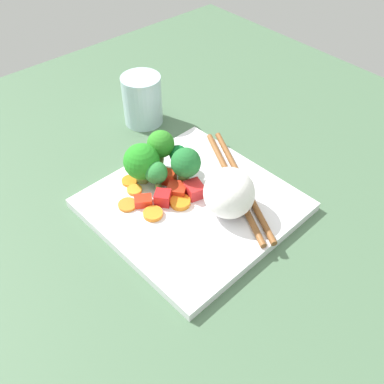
{
  "coord_description": "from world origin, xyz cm",
  "views": [
    {
      "loc": [
        -33.79,
        29.79,
        46.79
      ],
      "look_at": [
        -0.03,
        0.11,
        3.42
      ],
      "focal_mm": 41.35,
      "sensor_mm": 36.0,
      "label": 1
    }
  ],
  "objects_px": {
    "square_plate": "(192,205)",
    "carrot_slice_3": "(135,190)",
    "drinking_glass": "(142,100)",
    "rice_mound": "(229,193)",
    "chopstick_pair": "(238,183)",
    "broccoli_floret_1": "(186,164)"
  },
  "relations": [
    {
      "from": "broccoli_floret_1",
      "to": "drinking_glass",
      "type": "xyz_separation_m",
      "value": [
        0.19,
        -0.06,
        -0.01
      ]
    },
    {
      "from": "square_plate",
      "to": "chopstick_pair",
      "type": "xyz_separation_m",
      "value": [
        -0.02,
        -0.07,
        0.01
      ]
    },
    {
      "from": "broccoli_floret_1",
      "to": "drinking_glass",
      "type": "height_order",
      "value": "drinking_glass"
    },
    {
      "from": "square_plate",
      "to": "carrot_slice_3",
      "type": "distance_m",
      "value": 0.09
    },
    {
      "from": "carrot_slice_3",
      "to": "chopstick_pair",
      "type": "relative_size",
      "value": 0.1
    },
    {
      "from": "broccoli_floret_1",
      "to": "chopstick_pair",
      "type": "bearing_deg",
      "value": -135.91
    },
    {
      "from": "broccoli_floret_1",
      "to": "carrot_slice_3",
      "type": "bearing_deg",
      "value": 62.6
    },
    {
      "from": "square_plate",
      "to": "carrot_slice_3",
      "type": "bearing_deg",
      "value": 34.54
    },
    {
      "from": "rice_mound",
      "to": "broccoli_floret_1",
      "type": "distance_m",
      "value": 0.08
    },
    {
      "from": "drinking_glass",
      "to": "rice_mound",
      "type": "bearing_deg",
      "value": 168.73
    },
    {
      "from": "square_plate",
      "to": "carrot_slice_3",
      "type": "height_order",
      "value": "carrot_slice_3"
    },
    {
      "from": "broccoli_floret_1",
      "to": "carrot_slice_3",
      "type": "height_order",
      "value": "broccoli_floret_1"
    },
    {
      "from": "broccoli_floret_1",
      "to": "drinking_glass",
      "type": "distance_m",
      "value": 0.2
    },
    {
      "from": "chopstick_pair",
      "to": "drinking_glass",
      "type": "height_order",
      "value": "drinking_glass"
    },
    {
      "from": "rice_mound",
      "to": "broccoli_floret_1",
      "type": "bearing_deg",
      "value": 4.81
    },
    {
      "from": "rice_mound",
      "to": "broccoli_floret_1",
      "type": "height_order",
      "value": "rice_mound"
    },
    {
      "from": "square_plate",
      "to": "carrot_slice_3",
      "type": "relative_size",
      "value": 11.84
    },
    {
      "from": "rice_mound",
      "to": "carrot_slice_3",
      "type": "distance_m",
      "value": 0.14
    },
    {
      "from": "rice_mound",
      "to": "carrot_slice_3",
      "type": "height_order",
      "value": "rice_mound"
    },
    {
      "from": "rice_mound",
      "to": "drinking_glass",
      "type": "xyz_separation_m",
      "value": [
        0.27,
        -0.05,
        -0.0
      ]
    },
    {
      "from": "square_plate",
      "to": "chopstick_pair",
      "type": "bearing_deg",
      "value": -104.55
    },
    {
      "from": "square_plate",
      "to": "drinking_glass",
      "type": "height_order",
      "value": "drinking_glass"
    }
  ]
}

